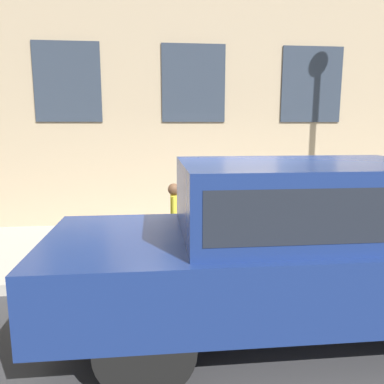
% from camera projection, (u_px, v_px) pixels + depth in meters
% --- Properties ---
extents(ground_plane, '(80.00, 80.00, 0.00)m').
position_uv_depth(ground_plane, '(216.00, 287.00, 5.13)').
color(ground_plane, '#38383A').
extents(sidewalk, '(2.94, 60.00, 0.15)m').
position_uv_depth(sidewalk, '(202.00, 247.00, 6.56)').
color(sidewalk, '#B2ADA3').
rests_on(sidewalk, ground_plane).
extents(fire_hydrant, '(0.36, 0.47, 0.76)m').
position_uv_depth(fire_hydrant, '(211.00, 237.00, 5.57)').
color(fire_hydrant, red).
rests_on(fire_hydrant, sidewalk).
extents(person, '(0.28, 0.18, 1.15)m').
position_uv_depth(person, '(174.00, 212.00, 5.85)').
color(person, '#232328').
rests_on(person, sidewalk).
extents(parked_car_navy_near, '(1.85, 5.19, 1.82)m').
position_uv_depth(parked_car_navy_near, '(302.00, 240.00, 3.87)').
color(parked_car_navy_near, black).
rests_on(parked_car_navy_near, ground_plane).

